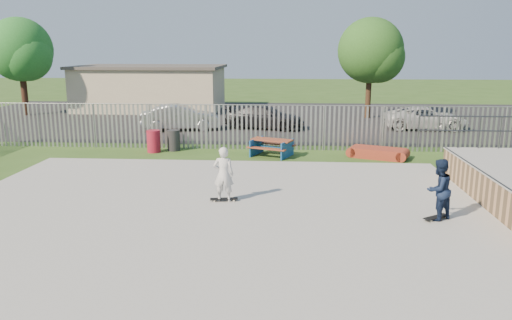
# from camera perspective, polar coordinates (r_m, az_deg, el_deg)

# --- Properties ---
(ground) EXTENTS (120.00, 120.00, 0.00)m
(ground) POSITION_cam_1_polar(r_m,az_deg,el_deg) (13.86, -5.05, -6.21)
(ground) COLOR #2F501B
(ground) RESTS_ON ground
(concrete_slab) EXTENTS (15.00, 12.00, 0.15)m
(concrete_slab) POSITION_cam_1_polar(r_m,az_deg,el_deg) (13.84, -5.06, -5.91)
(concrete_slab) COLOR #9F9F9A
(concrete_slab) RESTS_ON ground
(fence) EXTENTS (26.04, 16.02, 2.00)m
(fence) POSITION_cam_1_polar(r_m,az_deg,el_deg) (17.91, 0.29, 1.52)
(fence) COLOR gray
(fence) RESTS_ON ground
(picnic_table) EXTENTS (2.10, 1.93, 0.72)m
(picnic_table) POSITION_cam_1_polar(r_m,az_deg,el_deg) (21.04, 1.81, 1.45)
(picnic_table) COLOR brown
(picnic_table) RESTS_ON ground
(funbox) EXTENTS (2.29, 1.73, 0.41)m
(funbox) POSITION_cam_1_polar(r_m,az_deg,el_deg) (21.32, 13.76, 0.80)
(funbox) COLOR maroon
(funbox) RESTS_ON ground
(trash_bin_red) EXTENTS (0.58, 0.58, 0.97)m
(trash_bin_red) POSITION_cam_1_polar(r_m,az_deg,el_deg) (22.22, -11.62, 2.11)
(trash_bin_red) COLOR maroon
(trash_bin_red) RESTS_ON ground
(trash_bin_grey) EXTENTS (0.55, 0.55, 0.92)m
(trash_bin_grey) POSITION_cam_1_polar(r_m,az_deg,el_deg) (22.40, -9.39, 2.23)
(trash_bin_grey) COLOR #252528
(trash_bin_grey) RESTS_ON ground
(parking_lot) EXTENTS (40.00, 18.00, 0.02)m
(parking_lot) POSITION_cam_1_polar(r_m,az_deg,el_deg) (32.32, 0.11, 4.81)
(parking_lot) COLOR black
(parking_lot) RESTS_ON ground
(car_silver) EXTENTS (4.50, 2.40, 1.41)m
(car_silver) POSITION_cam_1_polar(r_m,az_deg,el_deg) (27.80, -8.63, 4.84)
(car_silver) COLOR #ABACB0
(car_silver) RESTS_ON parking_lot
(car_dark) EXTENTS (4.73, 2.69, 1.29)m
(car_dark) POSITION_cam_1_polar(r_m,az_deg,el_deg) (28.05, 1.01, 4.94)
(car_dark) COLOR black
(car_dark) RESTS_ON parking_lot
(car_white) EXTENTS (4.58, 2.30, 1.24)m
(car_white) POSITION_cam_1_polar(r_m,az_deg,el_deg) (29.31, 18.84, 4.54)
(car_white) COLOR silver
(car_white) RESTS_ON parking_lot
(building) EXTENTS (10.40, 6.40, 3.20)m
(building) POSITION_cam_1_polar(r_m,az_deg,el_deg) (37.44, -11.91, 8.10)
(building) COLOR #C5B797
(building) RESTS_ON ground
(tree_left) EXTENTS (4.16, 4.16, 6.42)m
(tree_left) POSITION_cam_1_polar(r_m,az_deg,el_deg) (36.91, -25.37, 11.31)
(tree_left) COLOR #3A2117
(tree_left) RESTS_ON ground
(tree_mid) EXTENTS (4.11, 4.11, 6.34)m
(tree_mid) POSITION_cam_1_polar(r_m,az_deg,el_deg) (32.94, 12.95, 12.08)
(tree_mid) COLOR #402919
(tree_mid) RESTS_ON ground
(skateboard_a) EXTENTS (0.77, 0.62, 0.08)m
(skateboard_a) POSITION_cam_1_polar(r_m,az_deg,el_deg) (13.78, 19.89, -6.23)
(skateboard_a) COLOR black
(skateboard_a) RESTS_ON concrete_slab
(skateboard_b) EXTENTS (0.82, 0.33, 0.08)m
(skateboard_b) POSITION_cam_1_polar(r_m,az_deg,el_deg) (14.49, -3.68, -4.55)
(skateboard_b) COLOR black
(skateboard_b) RESTS_ON concrete_slab
(skater_navy) EXTENTS (0.98, 0.94, 1.60)m
(skater_navy) POSITION_cam_1_polar(r_m,az_deg,el_deg) (13.56, 20.14, -3.19)
(skater_navy) COLOR #121D38
(skater_navy) RESTS_ON concrete_slab
(skater_white) EXTENTS (0.59, 0.39, 1.60)m
(skater_white) POSITION_cam_1_polar(r_m,az_deg,el_deg) (14.28, -3.72, -1.63)
(skater_white) COLOR silver
(skater_white) RESTS_ON concrete_slab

